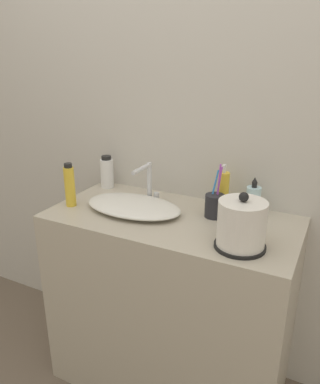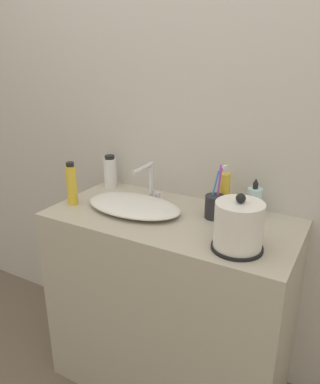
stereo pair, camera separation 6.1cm
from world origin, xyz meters
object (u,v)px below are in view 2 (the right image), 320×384
Objects in this scene: shampoo_bottle at (110,172)px; mouthwash_bottle at (254,201)px; faucet at (150,180)px; hand_cream_bottle at (72,184)px; electric_kettle at (238,228)px; lotion_bottle at (224,192)px; toothbrush_cup at (215,206)px.

shampoo_bottle is 1.01× the size of mouthwash_bottle.
shampoo_bottle is at bearing 179.98° from mouthwash_bottle.
faucet is at bearing -170.34° from mouthwash_bottle.
mouthwash_bottle is 0.78m from hand_cream_bottle.
electric_kettle is 1.06× the size of hand_cream_bottle.
faucet is 0.86× the size of lotion_bottle.
shampoo_bottle is (-0.60, 0.02, -0.01)m from lotion_bottle.
toothbrush_cup is 0.62m from hand_cream_bottle.
toothbrush_cup is (0.32, -0.03, -0.05)m from faucet.
shampoo_bottle is at bearing 170.06° from toothbrush_cup.
hand_cream_bottle is (-0.76, 0.04, 0.01)m from electric_kettle.
lotion_bottle is 1.06× the size of hand_cream_bottle.
electric_kettle is 0.27m from toothbrush_cup.
mouthwash_bottle is at bearing 10.98° from lotion_bottle.
faucet is 0.33m from toothbrush_cup.
electric_kettle is at bearing -22.30° from shampoo_bottle.
electric_kettle reaches higher than hand_cream_bottle.
faucet reaches higher than shampoo_bottle.
electric_kettle and lotion_bottle have the same top height.
toothbrush_cup reaches higher than faucet.
hand_cream_bottle is at bearing -91.26° from shampoo_bottle.
hand_cream_bottle is (-0.28, -0.20, -0.01)m from faucet.
lotion_bottle is at bearing 118.61° from electric_kettle.
toothbrush_cup reaches higher than electric_kettle.
lotion_bottle reaches higher than shampoo_bottle.
lotion_bottle is at bearing 9.17° from faucet.
faucet is 0.91× the size of hand_cream_bottle.
hand_cream_bottle is (-0.73, -0.27, 0.03)m from mouthwash_bottle.
faucet is at bearing 154.24° from electric_kettle.
mouthwash_bottle is at bearing 9.66° from faucet.
faucet is 1.09× the size of shampoo_bottle.
hand_cream_bottle reaches higher than shampoo_bottle.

